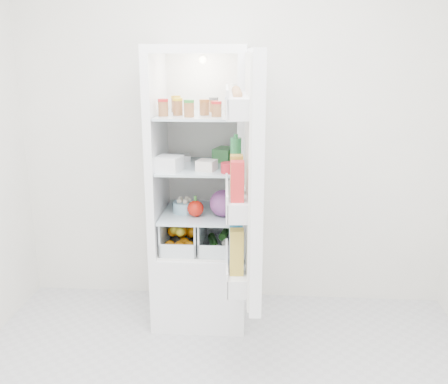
# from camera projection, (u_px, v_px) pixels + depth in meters

# --- Properties ---
(room_walls) EXTENTS (3.02, 3.02, 2.61)m
(room_walls) POSITION_uv_depth(u_px,v_px,m) (214.00, 96.00, 1.90)
(room_walls) COLOR white
(room_walls) RESTS_ON ground
(refrigerator) EXTENTS (0.60, 0.60, 1.80)m
(refrigerator) POSITION_uv_depth(u_px,v_px,m) (202.00, 220.00, 3.36)
(refrigerator) COLOR white
(refrigerator) RESTS_ON ground
(shelf_low) EXTENTS (0.49, 0.53, 0.01)m
(shelf_low) POSITION_uv_depth(u_px,v_px,m) (201.00, 213.00, 3.28)
(shelf_low) COLOR silver
(shelf_low) RESTS_ON refrigerator
(shelf_mid) EXTENTS (0.49, 0.53, 0.02)m
(shelf_mid) POSITION_uv_depth(u_px,v_px,m) (200.00, 167.00, 3.19)
(shelf_mid) COLOR silver
(shelf_mid) RESTS_ON refrigerator
(shelf_top) EXTENTS (0.49, 0.53, 0.02)m
(shelf_top) POSITION_uv_depth(u_px,v_px,m) (199.00, 115.00, 3.11)
(shelf_top) COLOR silver
(shelf_top) RESTS_ON refrigerator
(crisper_left) EXTENTS (0.23, 0.46, 0.22)m
(crisper_left) POSITION_uv_depth(u_px,v_px,m) (182.00, 231.00, 3.32)
(crisper_left) COLOR silver
(crisper_left) RESTS_ON refrigerator
(crisper_right) EXTENTS (0.23, 0.46, 0.22)m
(crisper_right) POSITION_uv_depth(u_px,v_px,m) (219.00, 232.00, 3.30)
(crisper_right) COLOR silver
(crisper_right) RESTS_ON refrigerator
(condiment_jars) EXTENTS (0.46, 0.34, 0.08)m
(condiment_jars) POSITION_uv_depth(u_px,v_px,m) (196.00, 108.00, 3.04)
(condiment_jars) COLOR #B21919
(condiment_jars) RESTS_ON shelf_top
(squeeze_bottle) EXTENTS (0.06, 0.06, 0.18)m
(squeeze_bottle) POSITION_uv_depth(u_px,v_px,m) (234.00, 98.00, 3.15)
(squeeze_bottle) COLOR white
(squeeze_bottle) RESTS_ON shelf_top
(tub_white) EXTENTS (0.17, 0.17, 0.09)m
(tub_white) POSITION_uv_depth(u_px,v_px,m) (169.00, 164.00, 3.03)
(tub_white) COLOR white
(tub_white) RESTS_ON shelf_mid
(tub_cream) EXTENTS (0.13, 0.13, 0.06)m
(tub_cream) POSITION_uv_depth(u_px,v_px,m) (207.00, 165.00, 3.05)
(tub_cream) COLOR silver
(tub_cream) RESTS_ON shelf_mid
(tin_red) EXTENTS (0.12, 0.12, 0.06)m
(tin_red) POSITION_uv_depth(u_px,v_px,m) (228.00, 168.00, 2.99)
(tin_red) COLOR red
(tin_red) RESTS_ON shelf_mid
(foil_tray) EXTENTS (0.17, 0.14, 0.04)m
(foil_tray) POSITION_uv_depth(u_px,v_px,m) (179.00, 158.00, 3.35)
(foil_tray) COLOR #BABABE
(foil_tray) RESTS_ON shelf_mid
(tub_green) EXTENTS (0.15, 0.18, 0.09)m
(tub_green) POSITION_uv_depth(u_px,v_px,m) (224.00, 155.00, 3.31)
(tub_green) COLOR #439449
(tub_green) RESTS_ON shelf_mid
(red_cabbage) EXTENTS (0.17, 0.17, 0.17)m
(red_cabbage) POSITION_uv_depth(u_px,v_px,m) (223.00, 203.00, 3.17)
(red_cabbage) COLOR #521E57
(red_cabbage) RESTS_ON shelf_low
(bell_pepper) EXTENTS (0.10, 0.10, 0.10)m
(bell_pepper) POSITION_uv_depth(u_px,v_px,m) (195.00, 208.00, 3.17)
(bell_pepper) COLOR red
(bell_pepper) RESTS_ON shelf_low
(mushroom_bowl) EXTENTS (0.18, 0.18, 0.07)m
(mushroom_bowl) POSITION_uv_depth(u_px,v_px,m) (184.00, 207.00, 3.26)
(mushroom_bowl) COLOR #8BB9CF
(mushroom_bowl) RESTS_ON shelf_low
(citrus_pile) EXTENTS (0.20, 0.31, 0.16)m
(citrus_pile) POSITION_uv_depth(u_px,v_px,m) (182.00, 236.00, 3.30)
(citrus_pile) COLOR orange
(citrus_pile) RESTS_ON refrigerator
(veg_pile) EXTENTS (0.16, 0.30, 0.10)m
(veg_pile) POSITION_uv_depth(u_px,v_px,m) (220.00, 239.00, 3.31)
(veg_pile) COLOR #1D4918
(veg_pile) RESTS_ON refrigerator
(fridge_door) EXTENTS (0.21, 0.60, 1.30)m
(fridge_door) POSITION_uv_depth(u_px,v_px,m) (248.00, 183.00, 2.61)
(fridge_door) COLOR white
(fridge_door) RESTS_ON refrigerator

